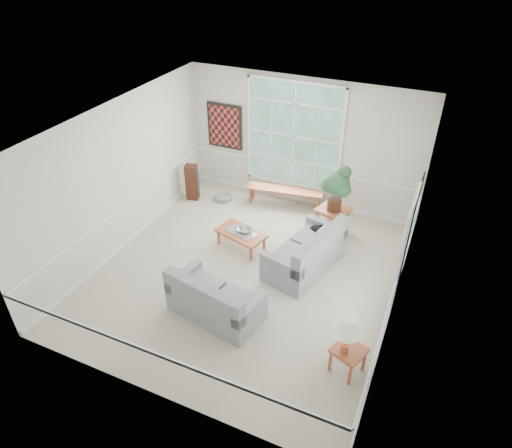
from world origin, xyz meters
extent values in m
cube|color=#B3AE9A|center=(0.00, 0.00, -0.01)|extent=(5.50, 6.00, 0.01)
cube|color=white|center=(0.00, 0.00, 3.00)|extent=(5.50, 6.00, 0.02)
cube|color=silver|center=(0.00, 3.00, 1.50)|extent=(5.50, 0.02, 3.00)
cube|color=silver|center=(0.00, -3.00, 1.50)|extent=(5.50, 0.02, 3.00)
cube|color=silver|center=(-2.75, 0.00, 1.50)|extent=(0.02, 6.00, 3.00)
cube|color=silver|center=(2.75, 0.00, 1.50)|extent=(0.02, 6.00, 3.00)
cube|color=white|center=(-0.20, 2.96, 1.65)|extent=(2.30, 0.08, 2.40)
cube|color=white|center=(2.71, 0.60, 1.05)|extent=(0.08, 0.90, 2.10)
cube|color=white|center=(2.71, -0.03, 1.15)|extent=(0.08, 0.26, 1.90)
cube|color=maroon|center=(-1.95, 2.95, 1.60)|extent=(0.90, 0.06, 1.10)
cube|color=black|center=(2.71, 1.75, 1.55)|extent=(0.04, 0.26, 0.32)
cube|color=black|center=(2.71, 2.15, 1.55)|extent=(0.04, 0.26, 0.32)
cube|color=gray|center=(0.94, 0.62, 0.46)|extent=(1.27, 1.88, 0.93)
cube|color=gray|center=(-0.02, -1.20, 0.43)|extent=(1.72, 1.10, 0.86)
cube|color=#A24F30|center=(-0.46, 0.71, 0.19)|extent=(1.12, 0.80, 0.38)
imported|color=gray|center=(-0.41, 0.76, 0.42)|extent=(0.38, 0.38, 0.09)
cube|color=#A24F30|center=(-0.25, 2.65, 0.21)|extent=(1.85, 0.63, 0.42)
cube|color=#A24F30|center=(1.09, 2.01, 0.30)|extent=(0.76, 0.76, 0.60)
cube|color=#A24F30|center=(2.35, -1.45, 0.23)|extent=(0.58, 0.58, 0.46)
cylinder|color=gray|center=(-1.69, 2.27, 0.06)|extent=(0.53, 0.53, 0.13)
cube|color=#3B1B11|center=(-2.40, 2.02, 0.45)|extent=(0.33, 0.28, 0.90)
ellipsoid|color=black|center=(0.99, 1.23, 0.54)|extent=(0.35, 0.31, 0.14)
camera|label=1|loc=(2.94, -6.15, 5.75)|focal=32.00mm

